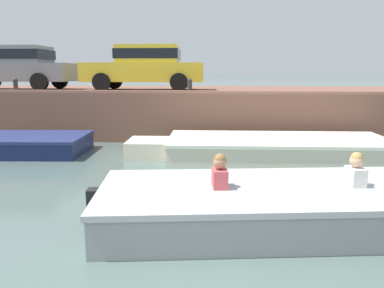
% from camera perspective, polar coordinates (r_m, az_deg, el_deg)
% --- Properties ---
extents(ground_plane, '(400.00, 400.00, 0.00)m').
position_cam_1_polar(ground_plane, '(6.72, 4.40, -7.87)').
color(ground_plane, '#4C605B').
extents(far_quay_wall, '(60.00, 6.00, 1.52)m').
position_cam_1_polar(far_quay_wall, '(14.26, 4.70, 5.29)').
color(far_quay_wall, brown).
rests_on(far_quay_wall, ground).
extents(far_wall_coping, '(60.00, 0.24, 0.08)m').
position_cam_1_polar(far_wall_coping, '(11.32, 4.72, 7.89)').
color(far_wall_coping, '#925F4C').
rests_on(far_wall_coping, far_quay_wall).
extents(boat_moored_central_cream, '(6.69, 2.45, 0.51)m').
position_cam_1_polar(boat_moored_central_cream, '(9.77, 11.29, -0.54)').
color(boat_moored_central_cream, silver).
rests_on(boat_moored_central_cream, ground).
extents(motorboat_passing, '(6.85, 2.73, 1.06)m').
position_cam_1_polar(motorboat_passing, '(5.71, 18.20, -8.77)').
color(motorboat_passing, '#93999E').
rests_on(motorboat_passing, ground).
extents(car_leftmost_grey, '(4.33, 1.96, 1.54)m').
position_cam_1_polar(car_leftmost_grey, '(15.27, -25.37, 10.71)').
color(car_leftmost_grey, slate).
rests_on(car_leftmost_grey, far_quay_wall).
extents(car_left_inner_yellow, '(4.25, 2.04, 1.54)m').
position_cam_1_polar(car_left_inner_yellow, '(13.54, -7.05, 11.76)').
color(car_left_inner_yellow, yellow).
rests_on(car_left_inner_yellow, far_quay_wall).
extents(mooring_bollard_west, '(0.15, 0.15, 0.45)m').
position_cam_1_polar(mooring_bollard_west, '(13.19, -25.31, 8.19)').
color(mooring_bollard_west, '#2D2B28').
rests_on(mooring_bollard_west, far_quay_wall).
extents(mooring_bollard_mid, '(0.15, 0.15, 0.45)m').
position_cam_1_polar(mooring_bollard_mid, '(11.49, -0.35, 8.96)').
color(mooring_bollard_mid, '#2D2B28').
rests_on(mooring_bollard_mid, far_quay_wall).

